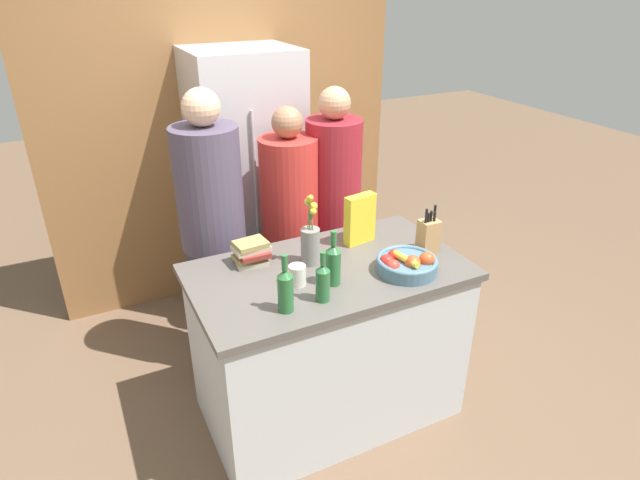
{
  "coord_description": "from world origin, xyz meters",
  "views": [
    {
      "loc": [
        -1.09,
        -2.11,
        2.3
      ],
      "look_at": [
        0.0,
        0.1,
        1.06
      ],
      "focal_mm": 30.0,
      "sensor_mm": 36.0,
      "label": 1
    }
  ],
  "objects_px": {
    "knife_block": "(428,236)",
    "book_stack": "(251,252)",
    "bottle_vinegar": "(323,282)",
    "person_in_blue": "(290,219)",
    "fruit_bowl": "(406,263)",
    "bottle_wine": "(285,289)",
    "cereal_box": "(360,219)",
    "refrigerator": "(248,186)",
    "flower_vase": "(310,242)",
    "bottle_oil": "(333,263)",
    "person_at_sink": "(213,223)",
    "coffee_mug": "(297,275)",
    "person_in_red_tee": "(333,203)"
  },
  "relations": [
    {
      "from": "bottle_vinegar",
      "to": "bottle_wine",
      "type": "distance_m",
      "value": 0.19
    },
    {
      "from": "cereal_box",
      "to": "person_at_sink",
      "type": "distance_m",
      "value": 0.86
    },
    {
      "from": "refrigerator",
      "to": "knife_block",
      "type": "xyz_separation_m",
      "value": [
        0.53,
        -1.39,
        0.1
      ]
    },
    {
      "from": "knife_block",
      "to": "bottle_vinegar",
      "type": "relative_size",
      "value": 1.05
    },
    {
      "from": "fruit_bowl",
      "to": "bottle_wine",
      "type": "height_order",
      "value": "bottle_wine"
    },
    {
      "from": "fruit_bowl",
      "to": "bottle_vinegar",
      "type": "xyz_separation_m",
      "value": [
        -0.49,
        -0.05,
        0.05
      ]
    },
    {
      "from": "flower_vase",
      "to": "bottle_oil",
      "type": "distance_m",
      "value": 0.24
    },
    {
      "from": "flower_vase",
      "to": "bottle_wine",
      "type": "height_order",
      "value": "flower_vase"
    },
    {
      "from": "refrigerator",
      "to": "fruit_bowl",
      "type": "xyz_separation_m",
      "value": [
        0.31,
        -1.51,
        0.05
      ]
    },
    {
      "from": "flower_vase",
      "to": "person_in_blue",
      "type": "relative_size",
      "value": 0.24
    },
    {
      "from": "coffee_mug",
      "to": "person_in_blue",
      "type": "xyz_separation_m",
      "value": [
        0.31,
        0.81,
        -0.09
      ]
    },
    {
      "from": "refrigerator",
      "to": "cereal_box",
      "type": "xyz_separation_m",
      "value": [
        0.26,
        -1.12,
        0.14
      ]
    },
    {
      "from": "bottle_vinegar",
      "to": "person_in_red_tee",
      "type": "xyz_separation_m",
      "value": [
        0.57,
        0.99,
        -0.09
      ]
    },
    {
      "from": "knife_block",
      "to": "bottle_oil",
      "type": "bearing_deg",
      "value": -173.92
    },
    {
      "from": "coffee_mug",
      "to": "bottle_wine",
      "type": "relative_size",
      "value": 0.38
    },
    {
      "from": "coffee_mug",
      "to": "bottle_vinegar",
      "type": "bearing_deg",
      "value": -73.94
    },
    {
      "from": "refrigerator",
      "to": "book_stack",
      "type": "height_order",
      "value": "refrigerator"
    },
    {
      "from": "flower_vase",
      "to": "person_in_red_tee",
      "type": "xyz_separation_m",
      "value": [
        0.47,
        0.64,
        -0.11
      ]
    },
    {
      "from": "knife_block",
      "to": "book_stack",
      "type": "relative_size",
      "value": 1.37
    },
    {
      "from": "knife_block",
      "to": "person_at_sink",
      "type": "bearing_deg",
      "value": 141.71
    },
    {
      "from": "coffee_mug",
      "to": "bottle_vinegar",
      "type": "distance_m",
      "value": 0.19
    },
    {
      "from": "book_stack",
      "to": "bottle_wine",
      "type": "distance_m",
      "value": 0.48
    },
    {
      "from": "fruit_bowl",
      "to": "book_stack",
      "type": "height_order",
      "value": "book_stack"
    },
    {
      "from": "book_stack",
      "to": "person_at_sink",
      "type": "height_order",
      "value": "person_at_sink"
    },
    {
      "from": "knife_block",
      "to": "book_stack",
      "type": "distance_m",
      "value": 0.94
    },
    {
      "from": "bottle_vinegar",
      "to": "person_in_blue",
      "type": "xyz_separation_m",
      "value": [
        0.26,
        0.98,
        -0.14
      ]
    },
    {
      "from": "flower_vase",
      "to": "book_stack",
      "type": "height_order",
      "value": "flower_vase"
    },
    {
      "from": "bottle_vinegar",
      "to": "person_in_red_tee",
      "type": "relative_size",
      "value": 0.15
    },
    {
      "from": "fruit_bowl",
      "to": "person_at_sink",
      "type": "relative_size",
      "value": 0.18
    },
    {
      "from": "fruit_bowl",
      "to": "coffee_mug",
      "type": "height_order",
      "value": "fruit_bowl"
    },
    {
      "from": "cereal_box",
      "to": "person_at_sink",
      "type": "bearing_deg",
      "value": 144.41
    },
    {
      "from": "book_stack",
      "to": "bottle_vinegar",
      "type": "distance_m",
      "value": 0.51
    },
    {
      "from": "knife_block",
      "to": "cereal_box",
      "type": "bearing_deg",
      "value": 135.6
    },
    {
      "from": "flower_vase",
      "to": "book_stack",
      "type": "bearing_deg",
      "value": 153.79
    },
    {
      "from": "refrigerator",
      "to": "fruit_bowl",
      "type": "distance_m",
      "value": 1.54
    },
    {
      "from": "person_at_sink",
      "to": "person_in_blue",
      "type": "bearing_deg",
      "value": -11.52
    },
    {
      "from": "bottle_vinegar",
      "to": "fruit_bowl",
      "type": "bearing_deg",
      "value": 5.39
    },
    {
      "from": "bottle_wine",
      "to": "person_in_blue",
      "type": "bearing_deg",
      "value": 65.71
    },
    {
      "from": "cereal_box",
      "to": "coffee_mug",
      "type": "bearing_deg",
      "value": -152.41
    },
    {
      "from": "person_at_sink",
      "to": "person_in_blue",
      "type": "relative_size",
      "value": 1.1
    },
    {
      "from": "book_stack",
      "to": "person_in_blue",
      "type": "height_order",
      "value": "person_in_blue"
    },
    {
      "from": "bottle_wine",
      "to": "person_in_blue",
      "type": "xyz_separation_m",
      "value": [
        0.45,
        0.99,
        -0.15
      ]
    },
    {
      "from": "refrigerator",
      "to": "person_in_blue",
      "type": "xyz_separation_m",
      "value": [
        0.07,
        -0.58,
        -0.04
      ]
    },
    {
      "from": "book_stack",
      "to": "person_in_red_tee",
      "type": "height_order",
      "value": "person_in_red_tee"
    },
    {
      "from": "refrigerator",
      "to": "person_at_sink",
      "type": "distance_m",
      "value": 0.76
    },
    {
      "from": "bottle_vinegar",
      "to": "person_in_blue",
      "type": "height_order",
      "value": "person_in_blue"
    },
    {
      "from": "person_in_blue",
      "to": "book_stack",
      "type": "bearing_deg",
      "value": -115.03
    },
    {
      "from": "coffee_mug",
      "to": "person_in_blue",
      "type": "distance_m",
      "value": 0.87
    },
    {
      "from": "knife_block",
      "to": "flower_vase",
      "type": "xyz_separation_m",
      "value": [
        -0.62,
        0.17,
        0.03
      ]
    },
    {
      "from": "fruit_bowl",
      "to": "cereal_box",
      "type": "xyz_separation_m",
      "value": [
        -0.05,
        0.39,
        0.09
      ]
    }
  ]
}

